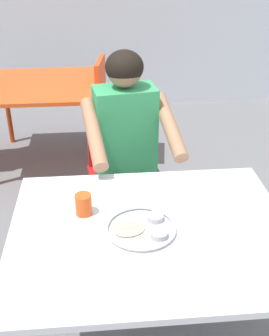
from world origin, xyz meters
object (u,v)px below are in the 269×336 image
table_foreground (151,242)px  thali_tray (142,228)px  chair_foreground (122,167)px  drinking_cup (83,204)px  table_background_red (44,92)px  diner_foreground (129,146)px  chair_red_right (115,104)px

table_foreground → thali_tray: 0.09m
table_foreground → chair_foreground: size_ratio=1.38×
drinking_cup → table_background_red: drinking_cup is taller
chair_foreground → diner_foreground: 0.34m
drinking_cup → table_foreground: bearing=-25.9°
table_background_red → chair_red_right: chair_red_right is taller
table_foreground → diner_foreground: bearing=92.8°
thali_tray → drinking_cup: size_ratio=3.06×
table_background_red → diner_foreground: bearing=-65.1°
drinking_cup → thali_tray: bearing=-30.2°
table_foreground → drinking_cup: size_ratio=12.21×
diner_foreground → chair_red_right: diner_foreground is taller
thali_tray → table_background_red: size_ratio=0.31×
chair_red_right → chair_foreground: bearing=-90.2°
table_background_red → chair_red_right: size_ratio=1.05×
table_background_red → chair_foreground: bearing=-61.9°
chair_foreground → chair_red_right: 1.10m
table_foreground → chair_foreground: 0.97m
chair_foreground → thali_tray: bearing=-88.7°
thali_tray → chair_foreground: size_ratio=0.34×
thali_tray → chair_foreground: bearing=91.3°
table_foreground → chair_red_right: (-0.06, 2.05, -0.16)m
chair_foreground → table_background_red: bearing=118.1°
table_foreground → table_background_red: bearing=107.5°
diner_foreground → table_foreground: bearing=-87.2°
table_foreground → thali_tray: size_ratio=3.99×
table_foreground → drinking_cup: 0.33m
chair_foreground → table_foreground: bearing=-86.4°
thali_tray → drinking_cup: (-0.24, 0.14, 0.04)m
diner_foreground → drinking_cup: bearing=-111.8°
thali_tray → table_background_red: (-0.61, 2.05, -0.12)m
chair_red_right → table_background_red: bearing=-179.3°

